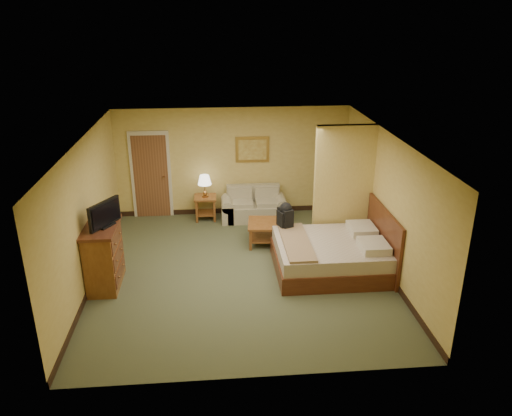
{
  "coord_description": "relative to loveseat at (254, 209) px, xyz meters",
  "views": [
    {
      "loc": [
        -0.47,
        -8.46,
        4.67
      ],
      "look_at": [
        0.34,
        0.6,
        1.05
      ],
      "focal_mm": 35.0,
      "sensor_mm": 36.0,
      "label": 1
    }
  ],
  "objects": [
    {
      "name": "table_lamp",
      "position": [
        -1.15,
        0.08,
        0.72
      ],
      "size": [
        0.32,
        0.32,
        0.53
      ],
      "color": "#A7753D",
      "rests_on": "side_table"
    },
    {
      "name": "baseboard",
      "position": [
        -0.46,
        0.42,
        -0.19
      ],
      "size": [
        5.5,
        0.02,
        0.12
      ],
      "primitive_type": "cube",
      "color": "black",
      "rests_on": "floor"
    },
    {
      "name": "door",
      "position": [
        -2.41,
        0.4,
        0.78
      ],
      "size": [
        0.94,
        0.16,
        2.1
      ],
      "color": "beige",
      "rests_on": "floor"
    },
    {
      "name": "back_wall",
      "position": [
        -0.46,
        0.43,
        1.05
      ],
      "size": [
        5.5,
        0.02,
        2.6
      ],
      "primitive_type": "cube",
      "color": "#D2B659",
      "rests_on": "floor"
    },
    {
      "name": "partition",
      "position": [
        1.69,
        -1.64,
        1.05
      ],
      "size": [
        1.2,
        0.15,
        2.6
      ],
      "primitive_type": "cube",
      "color": "#D2B659",
      "rests_on": "floor"
    },
    {
      "name": "coffee_table",
      "position": [
        0.14,
        -1.4,
        0.1
      ],
      "size": [
        0.83,
        0.83,
        0.49
      ],
      "rotation": [
        0.0,
        0.0,
        -0.1
      ],
      "color": "brown",
      "rests_on": "floor"
    },
    {
      "name": "bed",
      "position": [
        1.35,
        -2.67,
        0.07
      ],
      "size": [
        2.2,
        1.87,
        1.21
      ],
      "color": "#4D2112",
      "rests_on": "floor"
    },
    {
      "name": "backpack",
      "position": [
        0.47,
        -1.93,
        0.62
      ],
      "size": [
        0.31,
        0.36,
        0.54
      ],
      "rotation": [
        0.0,
        0.0,
        0.37
      ],
      "color": "black",
      "rests_on": "bed"
    },
    {
      "name": "floor",
      "position": [
        -0.46,
        -2.57,
        -0.25
      ],
      "size": [
        6.0,
        6.0,
        0.0
      ],
      "primitive_type": "plane",
      "color": "#4C5335",
      "rests_on": "ground"
    },
    {
      "name": "tv",
      "position": [
        -2.84,
        -2.87,
        1.13
      ],
      "size": [
        0.42,
        0.68,
        0.46
      ],
      "rotation": [
        0.0,
        0.0,
        -0.52
      ],
      "color": "black",
      "rests_on": "dresser"
    },
    {
      "name": "ceiling",
      "position": [
        -0.46,
        -2.57,
        2.35
      ],
      "size": [
        6.0,
        6.0,
        0.0
      ],
      "primitive_type": "plane",
      "rotation": [
        3.14,
        0.0,
        0.0
      ],
      "color": "white",
      "rests_on": "back_wall"
    },
    {
      "name": "wall_picture",
      "position": [
        0.0,
        0.41,
        1.35
      ],
      "size": [
        0.8,
        0.04,
        0.62
      ],
      "color": "#B78E3F",
      "rests_on": "back_wall"
    },
    {
      "name": "left_wall",
      "position": [
        -3.21,
        -2.57,
        1.05
      ],
      "size": [
        0.02,
        6.0,
        2.6
      ],
      "primitive_type": "cube",
      "color": "#D2B659",
      "rests_on": "floor"
    },
    {
      "name": "side_table",
      "position": [
        -1.15,
        0.08,
        0.12
      ],
      "size": [
        0.52,
        0.52,
        0.57
      ],
      "color": "brown",
      "rests_on": "floor"
    },
    {
      "name": "loveseat",
      "position": [
        0.0,
        0.0,
        0.0
      ],
      "size": [
        1.55,
        0.72,
        0.78
      ],
      "color": "tan",
      "rests_on": "floor"
    },
    {
      "name": "right_wall",
      "position": [
        2.29,
        -2.57,
        1.05
      ],
      "size": [
        0.02,
        6.0,
        2.6
      ],
      "primitive_type": "cube",
      "color": "#D2B659",
      "rests_on": "floor"
    },
    {
      "name": "dresser",
      "position": [
        -2.94,
        -2.87,
        0.33
      ],
      "size": [
        0.57,
        1.09,
        1.17
      ],
      "color": "brown",
      "rests_on": "floor"
    }
  ]
}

